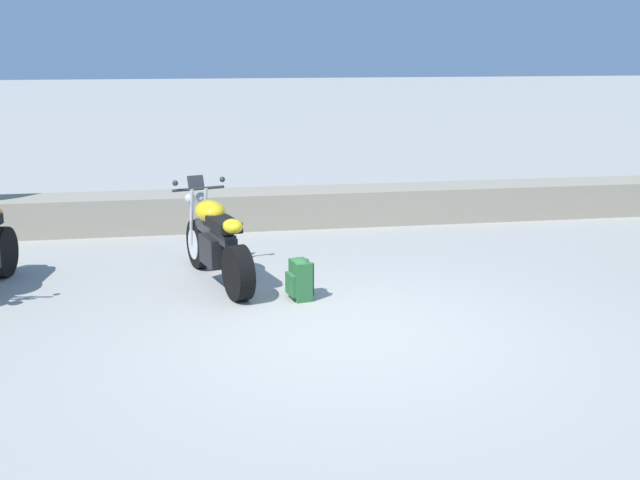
# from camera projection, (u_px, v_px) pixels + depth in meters

# --- Properties ---
(ground_plane) EXTENTS (120.00, 120.00, 0.00)m
(ground_plane) POSITION_uv_depth(u_px,v_px,m) (347.00, 333.00, 7.63)
(ground_plane) COLOR #A3A099
(stone_wall) EXTENTS (36.00, 0.80, 0.55)m
(stone_wall) POSITION_uv_depth(u_px,v_px,m) (286.00, 208.00, 12.15)
(stone_wall) COLOR gray
(stone_wall) RESTS_ON ground
(motorcycle_yellow_centre) EXTENTS (0.90, 2.02, 1.18)m
(motorcycle_yellow_centre) POSITION_uv_depth(u_px,v_px,m) (216.00, 242.00, 9.16)
(motorcycle_yellow_centre) COLOR black
(motorcycle_yellow_centre) RESTS_ON ground
(rider_backpack) EXTENTS (0.30, 0.33, 0.47)m
(rider_backpack) POSITION_uv_depth(u_px,v_px,m) (300.00, 278.00, 8.60)
(rider_backpack) COLOR #2D6B38
(rider_backpack) RESTS_ON ground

